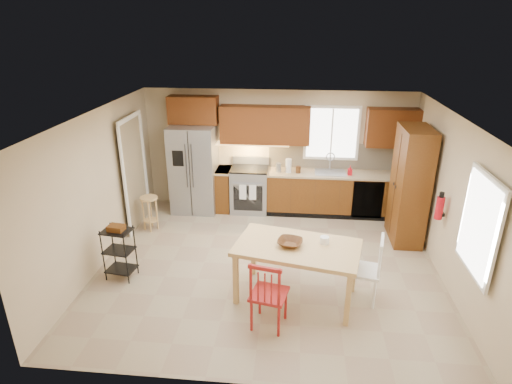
{
  "coord_description": "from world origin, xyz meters",
  "views": [
    {
      "loc": [
        0.4,
        -6.1,
        3.81
      ],
      "look_at": [
        -0.24,
        0.4,
        1.15
      ],
      "focal_mm": 30.0,
      "sensor_mm": 36.0,
      "label": 1
    }
  ],
  "objects": [
    {
      "name": "wall_right",
      "position": [
        2.75,
        0.0,
        1.25
      ],
      "size": [
        0.02,
        5.0,
        2.5
      ],
      "primitive_type": "cube",
      "color": "#CCB793",
      "rests_on": "ground"
    },
    {
      "name": "chair_red",
      "position": [
        0.12,
        -1.46,
        0.51
      ],
      "size": [
        0.56,
        0.56,
        1.01
      ],
      "primitive_type": null,
      "rotation": [
        0.0,
        0.0,
        -0.21
      ],
      "color": "maroon",
      "rests_on": "floor"
    },
    {
      "name": "window_right",
      "position": [
        2.68,
        -1.15,
        1.45
      ],
      "size": [
        0.04,
        1.02,
        1.32
      ],
      "primitive_type": "cube",
      "color": "white",
      "rests_on": "wall_right"
    },
    {
      "name": "dining_table",
      "position": [
        0.47,
        -0.81,
        0.42
      ],
      "size": [
        1.89,
        1.31,
        0.84
      ],
      "primitive_type": null,
      "rotation": [
        0.0,
        0.0,
        -0.21
      ],
      "color": "tan",
      "rests_on": "floor"
    },
    {
      "name": "soap_bottle",
      "position": [
        1.48,
        2.1,
        1.0
      ],
      "size": [
        0.09,
        0.09,
        0.19
      ],
      "primitive_type": "imported",
      "color": "#B80C17",
      "rests_on": "base_cabinet_run"
    },
    {
      "name": "dishwasher",
      "position": [
        1.85,
        1.91,
        0.45
      ],
      "size": [
        0.6,
        0.02,
        0.78
      ],
      "primitive_type": "cube",
      "color": "black",
      "rests_on": "floor"
    },
    {
      "name": "fire_extinguisher",
      "position": [
        2.63,
        0.15,
        1.1
      ],
      "size": [
        0.12,
        0.12,
        0.36
      ],
      "primitive_type": "cylinder",
      "color": "#B80C17",
      "rests_on": "wall_right"
    },
    {
      "name": "upper_over_fridge",
      "position": [
        -1.7,
        2.33,
        2.1
      ],
      "size": [
        1.0,
        0.35,
        0.55
      ],
      "primitive_type": "cube",
      "color": "#5C2E0F",
      "rests_on": "wall_back"
    },
    {
      "name": "upper_right_block",
      "position": [
        2.25,
        2.33,
        1.83
      ],
      "size": [
        1.0,
        0.35,
        0.75
      ],
      "primitive_type": "cube",
      "color": "#5C2E0F",
      "rests_on": "wall_back"
    },
    {
      "name": "wall_back",
      "position": [
        0.0,
        2.5,
        1.25
      ],
      "size": [
        5.5,
        0.02,
        2.5
      ],
      "primitive_type": "cube",
      "color": "#CCB793",
      "rests_on": "ground"
    },
    {
      "name": "refrigerator",
      "position": [
        -1.7,
        2.12,
        0.91
      ],
      "size": [
        0.92,
        0.75,
        1.82
      ],
      "primitive_type": "cube",
      "color": "gray",
      "rests_on": "floor"
    },
    {
      "name": "window_back",
      "position": [
        1.1,
        2.48,
        1.65
      ],
      "size": [
        1.12,
        0.04,
        1.12
      ],
      "primitive_type": "cube",
      "color": "white",
      "rests_on": "wall_back"
    },
    {
      "name": "bar_stool",
      "position": [
        -2.35,
        1.1,
        0.34
      ],
      "size": [
        0.35,
        0.35,
        0.68
      ],
      "primitive_type": null,
      "rotation": [
        0.0,
        0.0,
        -0.05
      ],
      "color": "tan",
      "rests_on": "floor"
    },
    {
      "name": "base_cabinet_run",
      "position": [
        1.29,
        2.2,
        0.45
      ],
      "size": [
        2.92,
        0.6,
        0.9
      ],
      "primitive_type": "cube",
      "color": "#5E3611",
      "rests_on": "floor"
    },
    {
      "name": "floor",
      "position": [
        0.0,
        0.0,
        0.0
      ],
      "size": [
        5.5,
        5.5,
        0.0
      ],
      "primitive_type": "plane",
      "color": "tan",
      "rests_on": "ground"
    },
    {
      "name": "backsplash",
      "position": [
        1.29,
        2.48,
        1.18
      ],
      "size": [
        2.92,
        0.03,
        0.55
      ],
      "primitive_type": "cube",
      "color": "#C7B696",
      "rests_on": "wall_back"
    },
    {
      "name": "wall_front",
      "position": [
        0.0,
        -2.5,
        1.25
      ],
      "size": [
        5.5,
        0.02,
        2.5
      ],
      "primitive_type": "cube",
      "color": "#CCB793",
      "rests_on": "ground"
    },
    {
      "name": "chair_white",
      "position": [
        1.42,
        -0.76,
        0.51
      ],
      "size": [
        0.56,
        0.56,
        1.01
      ],
      "primitive_type": null,
      "rotation": [
        0.0,
        0.0,
        1.36
      ],
      "color": "white",
      "rests_on": "floor"
    },
    {
      "name": "pantry",
      "position": [
        2.43,
        1.2,
        1.05
      ],
      "size": [
        0.5,
        0.95,
        2.1
      ],
      "primitive_type": "cube",
      "color": "#5E3611",
      "rests_on": "floor"
    },
    {
      "name": "utility_cart",
      "position": [
        -2.28,
        -0.55,
        0.43
      ],
      "size": [
        0.47,
        0.39,
        0.86
      ],
      "primitive_type": null,
      "rotation": [
        0.0,
        0.0,
        -0.14
      ],
      "color": "black",
      "rests_on": "floor"
    },
    {
      "name": "ceiling",
      "position": [
        0.0,
        0.0,
        2.5
      ],
      "size": [
        5.5,
        5.0,
        0.02
      ],
      "primitive_type": "cube",
      "color": "silver",
      "rests_on": "ground"
    },
    {
      "name": "upper_left_block",
      "position": [
        -0.25,
        2.33,
        1.83
      ],
      "size": [
        1.8,
        0.35,
        0.75
      ],
      "primitive_type": "cube",
      "color": "#5C2E0F",
      "rests_on": "wall_back"
    },
    {
      "name": "canister_steel",
      "position": [
        0.05,
        2.15,
        0.99
      ],
      "size": [
        0.11,
        0.11,
        0.18
      ],
      "primitive_type": "cylinder",
      "color": "gray",
      "rests_on": "base_cabinet_run"
    },
    {
      "name": "table_bowl",
      "position": [
        0.36,
        -0.81,
        0.85
      ],
      "size": [
        0.41,
        0.41,
        0.09
      ],
      "primitive_type": "imported",
      "rotation": [
        0.0,
        0.0,
        -0.21
      ],
      "color": "#512F15",
      "rests_on": "dining_table"
    },
    {
      "name": "base_cabinet_narrow",
      "position": [
        -1.1,
        2.2,
        0.45
      ],
      "size": [
        0.3,
        0.6,
        0.9
      ],
      "primitive_type": "cube",
      "color": "#5E3611",
      "rests_on": "floor"
    },
    {
      "name": "range_stove",
      "position": [
        -0.55,
        2.19,
        0.46
      ],
      "size": [
        0.76,
        0.63,
        0.92
      ],
      "primitive_type": "cube",
      "color": "gray",
      "rests_on": "floor"
    },
    {
      "name": "undercab_glow",
      "position": [
        -0.55,
        2.3,
        1.43
      ],
      "size": [
        1.6,
        0.3,
        0.01
      ],
      "primitive_type": "cube",
      "color": "#FFBF66",
      "rests_on": "wall_back"
    },
    {
      "name": "sink",
      "position": [
        1.1,
        2.2,
        0.86
      ],
      "size": [
        0.62,
        0.46,
        0.16
      ],
      "primitive_type": "cube",
      "color": "gray",
      "rests_on": "base_cabinet_run"
    },
    {
      "name": "paper_towel",
      "position": [
        0.25,
        2.15,
        1.04
      ],
      "size": [
        0.12,
        0.12,
        0.28
      ],
      "primitive_type": "cylinder",
      "color": "white",
      "rests_on": "base_cabinet_run"
    },
    {
      "name": "wall_left",
      "position": [
        -2.75,
        0.0,
        1.25
      ],
      "size": [
        0.02,
        5.0,
        2.5
      ],
      "primitive_type": "cube",
      "color": "#CCB793",
      "rests_on": "ground"
    },
    {
      "name": "doorway",
      "position": [
        -2.67,
        1.3,
        1.05
      ],
      "size": [
        0.04,
        0.95,
        2.1
      ],
      "primitive_type": "cube",
      "color": "#8C7A59",
      "rests_on": "wall_left"
    },
    {
      "name": "canister_wood",
      "position": [
        0.45,
        2.12,
        0.97
      ],
      "size": [
        0.1,
        0.1,
        0.14
      ],
      "primitive_type": "cylinder",
      "color": "#512F15",
      "rests_on": "base_cabinet_run"
    },
    {
      "name": "table_jar",
      "position": [
        0.84,
        -0.7,
        0.88
      ],
      "size": [
        0.16,
        0.16,
        0.16
      ],
      "primitive_type": "cylinder",
      "rotation": [
        0.0,
        0.0,
        -0.21
      ],
      "color": "white",
      "rests_on": "dining_table"
    }
  ]
}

